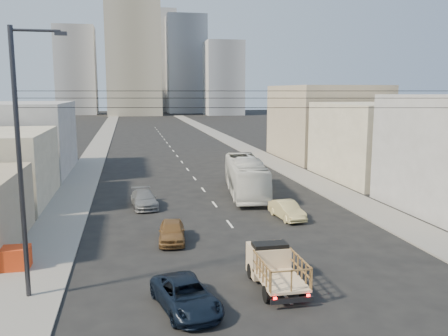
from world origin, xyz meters
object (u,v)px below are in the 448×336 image
object	(u,v)px
flatbed_pickup	(275,265)
city_bus	(246,176)
streetlamp_left	(22,158)
sedan_tan	(287,210)
crate_stack	(12,258)
navy_pickup	(186,296)
sedan_brown	(172,231)
sedan_grey	(144,199)

from	to	relation	value
flatbed_pickup	city_bus	size ratio (longest dim) A/B	0.37
streetlamp_left	flatbed_pickup	bearing A→B (deg)	-4.99
sedan_tan	streetlamp_left	size ratio (longest dim) A/B	0.33
flatbed_pickup	crate_stack	xyz separation A→B (m)	(-12.83, 4.65, -0.40)
city_bus	crate_stack	bearing A→B (deg)	-129.46
navy_pickup	sedan_brown	distance (m)	9.42
navy_pickup	sedan_tan	distance (m)	15.94
city_bus	streetlamp_left	bearing A→B (deg)	-120.51
sedan_brown	sedan_tan	size ratio (longest dim) A/B	1.00
city_bus	sedan_brown	size ratio (longest dim) A/B	3.02
sedan_tan	sedan_grey	size ratio (longest dim) A/B	0.86
sedan_grey	sedan_brown	bearing A→B (deg)	-86.83
sedan_tan	crate_stack	bearing A→B (deg)	-164.81
flatbed_pickup	navy_pickup	size ratio (longest dim) A/B	0.96
sedan_brown	sedan_grey	xyz separation A→B (m)	(-1.38, 9.33, -0.01)
sedan_brown	sedan_tan	distance (m)	9.53
navy_pickup	sedan_tan	size ratio (longest dim) A/B	1.16
flatbed_pickup	navy_pickup	bearing A→B (deg)	-160.51
streetlamp_left	crate_stack	xyz separation A→B (m)	(-1.61, 3.67, -5.75)
city_bus	crate_stack	size ratio (longest dim) A/B	6.62
city_bus	sedan_brown	world-z (taller)	city_bus
navy_pickup	sedan_grey	size ratio (longest dim) A/B	1.00
sedan_grey	city_bus	bearing A→B (deg)	12.94
sedan_grey	streetlamp_left	bearing A→B (deg)	-114.46
city_bus	sedan_tan	world-z (taller)	city_bus
sedan_tan	streetlamp_left	bearing A→B (deg)	-152.65
navy_pickup	crate_stack	xyz separation A→B (m)	(-8.36, 6.24, 0.05)
flatbed_pickup	navy_pickup	distance (m)	4.77
sedan_brown	flatbed_pickup	bearing A→B (deg)	-56.39
crate_stack	city_bus	bearing A→B (deg)	43.35
navy_pickup	city_bus	bearing A→B (deg)	57.00
sedan_grey	crate_stack	distance (m)	14.46
city_bus	sedan_grey	xyz separation A→B (m)	(-9.19, -3.02, -0.99)
crate_stack	sedan_grey	bearing A→B (deg)	59.90
flatbed_pickup	sedan_brown	size ratio (longest dim) A/B	1.12
flatbed_pickup	city_bus	xyz separation A→B (m)	(3.61, 20.18, 0.56)
flatbed_pickup	streetlamp_left	xyz separation A→B (m)	(-11.23, 0.98, 5.34)
sedan_tan	flatbed_pickup	bearing A→B (deg)	-118.03
sedan_brown	navy_pickup	bearing A→B (deg)	-86.23
flatbed_pickup	navy_pickup	xyz separation A→B (m)	(-4.47, -1.58, -0.46)
sedan_tan	city_bus	bearing A→B (deg)	89.98
sedan_tan	crate_stack	xyz separation A→B (m)	(-17.41, -6.89, 0.04)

